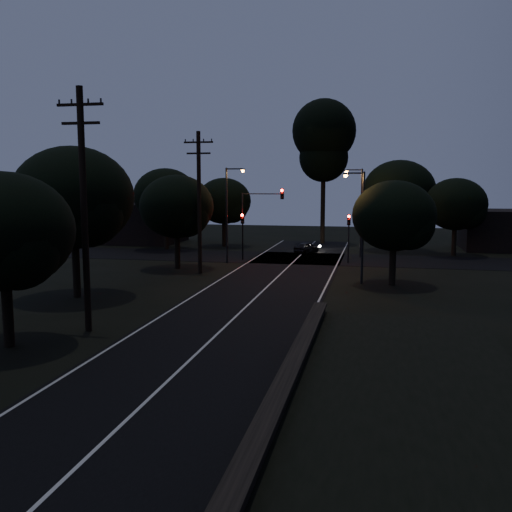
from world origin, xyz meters
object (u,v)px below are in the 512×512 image
at_px(utility_pole_far, 199,200).
at_px(tall_pine, 324,140).
at_px(signal_right, 349,230).
at_px(signal_mast, 261,211).
at_px(streetlight_b, 359,206).
at_px(streetlight_c, 360,219).
at_px(utility_pole_mid, 84,206).
at_px(streetlight_a, 229,208).
at_px(car, 307,247).
at_px(signal_left, 243,228).

bearing_deg(utility_pole_far, tall_pine, 73.07).
bearing_deg(signal_right, signal_mast, 179.97).
height_order(streetlight_b, streetlight_c, streetlight_b).
bearing_deg(utility_pole_mid, streetlight_b, 68.70).
bearing_deg(utility_pole_mid, utility_pole_far, 90.00).
bearing_deg(streetlight_b, utility_pole_far, -133.30).
height_order(signal_right, signal_mast, signal_mast).
height_order(utility_pole_mid, streetlight_a, utility_pole_mid).
distance_m(signal_right, streetlight_a, 10.26).
xyz_separation_m(tall_pine, car, (-0.68, -9.00, -10.86)).
relative_size(streetlight_a, car, 2.51).
xyz_separation_m(signal_left, signal_mast, (1.69, 0.00, 1.50)).
relative_size(signal_right, streetlight_c, 0.55).
bearing_deg(signal_mast, streetlight_b, 25.99).
bearing_deg(utility_pole_mid, signal_right, 67.01).
height_order(signal_right, streetlight_a, streetlight_a).
bearing_deg(utility_pole_far, streetlight_b, 46.70).
bearing_deg(streetlight_a, signal_mast, 39.77).
relative_size(tall_pine, signal_mast, 2.53).
distance_m(streetlight_a, streetlight_b, 12.19).
height_order(utility_pole_far, signal_mast, utility_pole_far).
distance_m(utility_pole_far, streetlight_c, 12.05).
bearing_deg(signal_mast, utility_pole_mid, -97.04).
xyz_separation_m(utility_pole_mid, car, (6.32, 31.00, -5.20)).
relative_size(streetlight_c, car, 2.36).
relative_size(utility_pole_far, tall_pine, 0.66).
xyz_separation_m(utility_pole_far, streetlight_b, (11.31, 12.00, -0.85)).
distance_m(tall_pine, streetlight_b, 13.61).
height_order(signal_mast, streetlight_c, streetlight_c).
bearing_deg(utility_pole_mid, streetlight_a, 88.27).
bearing_deg(car, tall_pine, -70.71).
xyz_separation_m(tall_pine, streetlight_c, (4.83, -25.00, -7.05)).
distance_m(streetlight_c, car, 17.34).
relative_size(utility_pole_far, streetlight_c, 1.40).
xyz_separation_m(signal_mast, streetlight_a, (-2.39, -1.99, 0.30)).
distance_m(streetlight_b, streetlight_c, 14.01).
distance_m(utility_pole_mid, streetlight_a, 23.04).
height_order(tall_pine, signal_right, tall_pine).
height_order(utility_pole_far, signal_left, utility_pole_far).
bearing_deg(car, streetlight_c, 132.57).
bearing_deg(streetlight_a, tall_pine, 69.64).
bearing_deg(streetlight_c, car, 108.99).
bearing_deg(car, streetlight_a, 78.44).
relative_size(utility_pole_mid, car, 3.46).
distance_m(utility_pole_mid, car, 32.06).
distance_m(utility_pole_far, tall_pine, 24.76).
height_order(utility_pole_far, streetlight_c, utility_pole_far).
bearing_deg(signal_mast, streetlight_a, -140.23).
bearing_deg(tall_pine, utility_pole_mid, -99.93).
distance_m(signal_mast, streetlight_b, 9.15).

